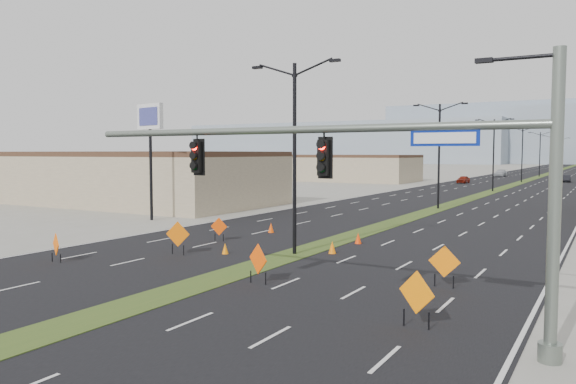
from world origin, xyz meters
The scene contains 29 objects.
ground centered at (0.00, 0.00, 0.00)m, with size 600.00×600.00×0.00m, color gray.
road_surface centered at (0.00, 100.00, 0.00)m, with size 25.00×400.00×0.02m, color black.
median_strip centered at (0.00, 100.00, 0.00)m, with size 2.00×400.00×0.04m, color #2E4A1A.
building_sw_near centered at (-35.00, 30.00, 2.50)m, with size 40.00×16.00×5.00m, color tan.
building_sw_far centered at (-32.00, 85.00, 2.25)m, with size 30.00×14.00×4.50m, color tan.
mesa_west centered at (-120.00, 280.00, 11.00)m, with size 180.00×50.00×22.00m, color #8696A6.
mesa_backdrop centered at (-30.00, 320.00, 16.00)m, with size 140.00×50.00×32.00m, color #8696A6.
signal_mast centered at (8.56, 2.00, 4.79)m, with size 16.30×0.60×8.00m.
streetlight_0 centered at (0.00, 12.00, 5.42)m, with size 5.15×0.24×10.02m.
streetlight_1 centered at (0.00, 40.00, 5.42)m, with size 5.15×0.24×10.02m.
streetlight_2 centered at (0.00, 68.00, 5.42)m, with size 5.15×0.24×10.02m.
streetlight_3 centered at (0.00, 96.00, 5.42)m, with size 5.15×0.24×10.02m.
streetlight_4 centered at (0.00, 124.00, 5.42)m, with size 5.15×0.24×10.02m.
streetlight_5 centered at (0.00, 152.00, 5.42)m, with size 5.15×0.24×10.02m.
streetlight_6 centered at (0.00, 180.00, 5.42)m, with size 5.15×0.24×10.02m.
car_left centered at (-8.51, 87.80, 0.66)m, with size 1.55×3.85×1.31m, color maroon.
car_mid centered at (7.05, 101.06, 0.64)m, with size 1.35×3.86×1.27m, color black.
car_far centered at (-7.72, 120.75, 0.78)m, with size 2.18×5.36×1.55m, color #AFB4BA.
construction_sign_0 centered at (-9.03, 4.23, 0.84)m, with size 1.00×0.49×1.44m.
construction_sign_1 centered at (-5.24, 8.79, 1.05)m, with size 1.30×0.39×1.78m.
construction_sign_2 centered at (-6.17, 13.59, 0.84)m, with size 1.07×0.25×1.45m.
construction_sign_3 centered at (2.00, 5.44, 0.98)m, with size 1.16×0.55×1.66m.
construction_sign_4 centered at (9.38, 3.00, 1.05)m, with size 1.26×0.53×1.78m.
construction_sign_5 centered at (8.76, 8.61, 1.00)m, with size 1.27×0.06×1.69m.
cone_0 centered at (-3.23, 10.23, 0.30)m, with size 0.35×0.35×0.59m, color orange.
cone_1 centered at (1.55, 16.90, 0.34)m, with size 0.40×0.40×0.67m, color #FB3A05.
cone_2 centered at (1.64, 13.18, 0.34)m, with size 0.41×0.41×0.68m, color orange.
cone_3 centered at (-5.34, 18.22, 0.34)m, with size 0.41×0.41×0.68m, color #EC4704.
pole_sign_west centered at (-17.40, 19.52, 7.52)m, with size 3.02×0.94×9.24m.
Camera 1 is at (14.45, -13.55, 5.37)m, focal length 35.00 mm.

